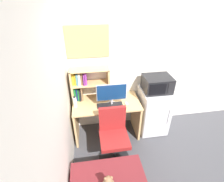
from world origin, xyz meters
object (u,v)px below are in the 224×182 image
object	(u,v)px
monitor	(112,94)
microwave	(157,84)
keyboard	(110,105)
wall_corkboard	(87,42)
hutch_bookshelf	(85,83)
computer_mouse	(126,103)
water_bottle	(75,102)
mini_fridge	(153,110)
desk_chair	(114,139)

from	to	relation	value
monitor	microwave	xyz separation A→B (m)	(0.85, 0.11, 0.06)
keyboard	wall_corkboard	size ratio (longest dim) A/B	0.63
hutch_bookshelf	wall_corkboard	bearing A→B (deg)	46.63
keyboard	wall_corkboard	distance (m)	1.14
computer_mouse	water_bottle	size ratio (longest dim) A/B	0.51
hutch_bookshelf	water_bottle	size ratio (longest dim) A/B	3.27
monitor	wall_corkboard	size ratio (longest dim) A/B	0.73
monitor	keyboard	bearing A→B (deg)	-144.30
hutch_bookshelf	mini_fridge	bearing A→B (deg)	-7.79
water_bottle	microwave	bearing A→B (deg)	2.53
water_bottle	keyboard	bearing A→B (deg)	-6.24
water_bottle	mini_fridge	world-z (taller)	water_bottle
hutch_bookshelf	water_bottle	distance (m)	0.38
monitor	desk_chair	xyz separation A→B (m)	(-0.04, -0.48, -0.58)
computer_mouse	mini_fridge	size ratio (longest dim) A/B	0.11
hutch_bookshelf	microwave	distance (m)	1.31
wall_corkboard	hutch_bookshelf	bearing A→B (deg)	-133.37
keyboard	computer_mouse	world-z (taller)	computer_mouse
desk_chair	microwave	bearing A→B (deg)	33.39
monitor	mini_fridge	size ratio (longest dim) A/B	0.57
mini_fridge	microwave	xyz separation A→B (m)	(0.00, 0.00, 0.61)
water_bottle	microwave	distance (m)	1.50
monitor	water_bottle	distance (m)	0.65
keyboard	computer_mouse	xyz separation A→B (m)	(0.30, -0.00, 0.00)
monitor	microwave	world-z (taller)	microwave
computer_mouse	water_bottle	bearing A→B (deg)	175.70
desk_chair	wall_corkboard	bearing A→B (deg)	108.86
water_bottle	wall_corkboard	size ratio (longest dim) A/B	0.29
desk_chair	hutch_bookshelf	bearing A→B (deg)	117.98
computer_mouse	desk_chair	bearing A→B (deg)	-123.82
computer_mouse	microwave	xyz separation A→B (m)	(0.59, 0.13, 0.28)
hutch_bookshelf	microwave	bearing A→B (deg)	-7.66
hutch_bookshelf	wall_corkboard	world-z (taller)	wall_corkboard
computer_mouse	microwave	world-z (taller)	microwave
microwave	wall_corkboard	size ratio (longest dim) A/B	0.69
hutch_bookshelf	computer_mouse	world-z (taller)	hutch_bookshelf
keyboard	computer_mouse	distance (m)	0.30
wall_corkboard	computer_mouse	bearing A→B (deg)	-34.83
water_bottle	desk_chair	world-z (taller)	water_bottle
monitor	wall_corkboard	xyz separation A→B (m)	(-0.34, 0.39, 0.79)
monitor	mini_fridge	xyz separation A→B (m)	(0.85, 0.10, -0.54)
mini_fridge	wall_corkboard	size ratio (longest dim) A/B	1.29
mini_fridge	wall_corkboard	xyz separation A→B (m)	(-1.19, 0.29, 1.34)
water_bottle	microwave	xyz separation A→B (m)	(1.49, 0.07, 0.19)
mini_fridge	keyboard	bearing A→B (deg)	-171.75
computer_mouse	wall_corkboard	distance (m)	1.25
keyboard	mini_fridge	xyz separation A→B (m)	(0.89, 0.13, -0.32)
keyboard	hutch_bookshelf	bearing A→B (deg)	143.47
hutch_bookshelf	monitor	distance (m)	0.54
microwave	desk_chair	distance (m)	1.25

